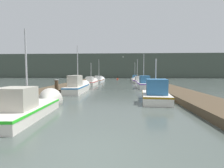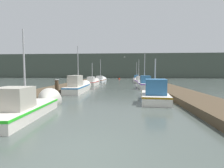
{
  "view_description": "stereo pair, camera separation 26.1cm",
  "coord_description": "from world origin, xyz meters",
  "px_view_note": "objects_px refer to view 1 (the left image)",
  "views": [
    {
      "loc": [
        0.99,
        -4.15,
        2.13
      ],
      "look_at": [
        0.07,
        11.7,
        0.95
      ],
      "focal_mm": 28.0,
      "sensor_mm": 36.0,
      "label": 1
    },
    {
      "loc": [
        1.25,
        -4.13,
        2.13
      ],
      "look_at": [
        0.07,
        11.7,
        0.95
      ],
      "focal_mm": 28.0,
      "sensor_mm": 36.0,
      "label": 2
    }
  ],
  "objects_px": {
    "fishing_boat_0": "(31,106)",
    "fishing_boat_1": "(155,94)",
    "fishing_boat_7": "(135,79)",
    "mooring_piling_2": "(146,81)",
    "fishing_boat_6": "(99,80)",
    "channel_buoy": "(117,79)",
    "fishing_boat_5": "(137,81)",
    "fishing_boat_4": "(91,82)",
    "fishing_boat_2": "(78,87)",
    "mooring_piling_1": "(57,87)",
    "seagull_lead": "(123,57)",
    "fishing_boat_3": "(143,84)",
    "mooring_piling_3": "(138,77)",
    "mooring_piling_0": "(163,87)"
  },
  "relations": [
    {
      "from": "fishing_boat_2",
      "to": "mooring_piling_0",
      "type": "bearing_deg",
      "value": -8.18
    },
    {
      "from": "fishing_boat_1",
      "to": "fishing_boat_5",
      "type": "bearing_deg",
      "value": 95.01
    },
    {
      "from": "fishing_boat_0",
      "to": "mooring_piling_0",
      "type": "bearing_deg",
      "value": 42.59
    },
    {
      "from": "fishing_boat_5",
      "to": "mooring_piling_2",
      "type": "xyz_separation_m",
      "value": [
        0.89,
        -5.31,
        0.18
      ]
    },
    {
      "from": "fishing_boat_3",
      "to": "fishing_boat_4",
      "type": "xyz_separation_m",
      "value": [
        -7.43,
        4.74,
        -0.12
      ]
    },
    {
      "from": "fishing_boat_2",
      "to": "fishing_boat_7",
      "type": "distance_m",
      "value": 22.9
    },
    {
      "from": "fishing_boat_2",
      "to": "fishing_boat_6",
      "type": "height_order",
      "value": "fishing_boat_2"
    },
    {
      "from": "fishing_boat_7",
      "to": "channel_buoy",
      "type": "bearing_deg",
      "value": 129.46
    },
    {
      "from": "fishing_boat_2",
      "to": "fishing_boat_5",
      "type": "distance_m",
      "value": 15.91
    },
    {
      "from": "mooring_piling_3",
      "to": "channel_buoy",
      "type": "xyz_separation_m",
      "value": [
        -4.99,
        1.77,
        -0.5
      ]
    },
    {
      "from": "fishing_boat_3",
      "to": "seagull_lead",
      "type": "xyz_separation_m",
      "value": [
        -2.52,
        7.91,
        4.01
      ]
    },
    {
      "from": "fishing_boat_4",
      "to": "channel_buoy",
      "type": "distance_m",
      "value": 18.39
    },
    {
      "from": "fishing_boat_4",
      "to": "mooring_piling_0",
      "type": "xyz_separation_m",
      "value": [
        8.6,
        -10.22,
        0.27
      ]
    },
    {
      "from": "fishing_boat_7",
      "to": "mooring_piling_2",
      "type": "relative_size",
      "value": 4.65
    },
    {
      "from": "fishing_boat_7",
      "to": "fishing_boat_6",
      "type": "bearing_deg",
      "value": -148.36
    },
    {
      "from": "mooring_piling_2",
      "to": "seagull_lead",
      "type": "distance_m",
      "value": 6.22
    },
    {
      "from": "fishing_boat_7",
      "to": "mooring_piling_3",
      "type": "distance_m",
      "value": 3.8
    },
    {
      "from": "mooring_piling_2",
      "to": "seagull_lead",
      "type": "xyz_separation_m",
      "value": [
        -3.42,
        3.37,
        3.95
      ]
    },
    {
      "from": "fishing_boat_1",
      "to": "mooring_piling_2",
      "type": "relative_size",
      "value": 4.14
    },
    {
      "from": "channel_buoy",
      "to": "fishing_boat_0",
      "type": "bearing_deg",
      "value": -95.12
    },
    {
      "from": "fishing_boat_6",
      "to": "seagull_lead",
      "type": "bearing_deg",
      "value": -45.04
    },
    {
      "from": "mooring_piling_2",
      "to": "fishing_boat_2",
      "type": "bearing_deg",
      "value": -132.33
    },
    {
      "from": "fishing_boat_5",
      "to": "fishing_boat_4",
      "type": "bearing_deg",
      "value": -149.03
    },
    {
      "from": "fishing_boat_0",
      "to": "fishing_boat_1",
      "type": "xyz_separation_m",
      "value": [
        6.85,
        4.38,
        0.08
      ]
    },
    {
      "from": "fishing_boat_6",
      "to": "mooring_piling_3",
      "type": "relative_size",
      "value": 4.62
    },
    {
      "from": "fishing_boat_7",
      "to": "seagull_lead",
      "type": "relative_size",
      "value": 9.61
    },
    {
      "from": "fishing_boat_2",
      "to": "mooring_piling_0",
      "type": "xyz_separation_m",
      "value": [
        8.36,
        -1.14,
        0.13
      ]
    },
    {
      "from": "fishing_boat_1",
      "to": "mooring_piling_0",
      "type": "height_order",
      "value": "fishing_boat_1"
    },
    {
      "from": "fishing_boat_1",
      "to": "fishing_boat_6",
      "type": "height_order",
      "value": "fishing_boat_6"
    },
    {
      "from": "fishing_boat_4",
      "to": "mooring_piling_2",
      "type": "distance_m",
      "value": 8.33
    },
    {
      "from": "fishing_boat_7",
      "to": "mooring_piling_0",
      "type": "height_order",
      "value": "fishing_boat_7"
    },
    {
      "from": "fishing_boat_1",
      "to": "fishing_boat_4",
      "type": "height_order",
      "value": "fishing_boat_4"
    },
    {
      "from": "mooring_piling_1",
      "to": "mooring_piling_2",
      "type": "distance_m",
      "value": 14.85
    },
    {
      "from": "fishing_boat_5",
      "to": "mooring_piling_1",
      "type": "relative_size",
      "value": 3.91
    },
    {
      "from": "fishing_boat_6",
      "to": "channel_buoy",
      "type": "height_order",
      "value": "fishing_boat_6"
    },
    {
      "from": "fishing_boat_3",
      "to": "mooring_piling_3",
      "type": "height_order",
      "value": "fishing_boat_3"
    },
    {
      "from": "fishing_boat_0",
      "to": "fishing_boat_7",
      "type": "distance_m",
      "value": 31.96
    },
    {
      "from": "fishing_boat_3",
      "to": "mooring_piling_1",
      "type": "relative_size",
      "value": 3.6
    },
    {
      "from": "fishing_boat_7",
      "to": "mooring_piling_1",
      "type": "relative_size",
      "value": 3.87
    },
    {
      "from": "mooring_piling_3",
      "to": "mooring_piling_0",
      "type": "bearing_deg",
      "value": -89.87
    },
    {
      "from": "mooring_piling_3",
      "to": "seagull_lead",
      "type": "height_order",
      "value": "seagull_lead"
    },
    {
      "from": "channel_buoy",
      "to": "seagull_lead",
      "type": "distance_m",
      "value": 15.57
    },
    {
      "from": "fishing_boat_4",
      "to": "fishing_boat_7",
      "type": "height_order",
      "value": "fishing_boat_7"
    },
    {
      "from": "channel_buoy",
      "to": "fishing_boat_7",
      "type": "bearing_deg",
      "value": -53.44
    },
    {
      "from": "fishing_boat_5",
      "to": "fishing_boat_0",
      "type": "bearing_deg",
      "value": -110.38
    },
    {
      "from": "fishing_boat_7",
      "to": "fishing_boat_2",
      "type": "bearing_deg",
      "value": -105.8
    },
    {
      "from": "fishing_boat_2",
      "to": "seagull_lead",
      "type": "height_order",
      "value": "fishing_boat_2"
    },
    {
      "from": "fishing_boat_3",
      "to": "fishing_boat_7",
      "type": "relative_size",
      "value": 0.93
    },
    {
      "from": "fishing_boat_7",
      "to": "mooring_piling_2",
      "type": "bearing_deg",
      "value": -83.77
    },
    {
      "from": "fishing_boat_0",
      "to": "fishing_boat_1",
      "type": "height_order",
      "value": "fishing_boat_0"
    }
  ]
}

